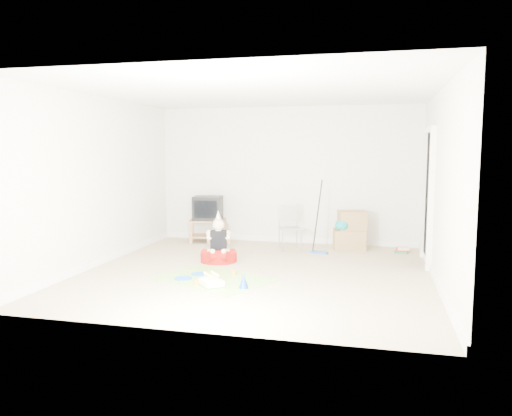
% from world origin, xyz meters
% --- Properties ---
extents(ground, '(5.00, 5.00, 0.00)m').
position_xyz_m(ground, '(0.00, 0.00, 0.00)').
color(ground, tan).
rests_on(ground, ground).
extents(doorway_recess, '(0.02, 0.90, 2.05)m').
position_xyz_m(doorway_recess, '(2.48, 1.20, 1.02)').
color(doorway_recess, black).
rests_on(doorway_recess, ground).
extents(tv_stand, '(0.78, 0.59, 0.43)m').
position_xyz_m(tv_stand, '(-1.48, 2.15, 0.26)').
color(tv_stand, '#956D43').
rests_on(tv_stand, ground).
extents(crt_tv, '(0.59, 0.52, 0.46)m').
position_xyz_m(crt_tv, '(-1.48, 2.15, 0.66)').
color(crt_tv, black).
rests_on(crt_tv, tv_stand).
extents(folding_chair, '(0.47, 0.46, 0.81)m').
position_xyz_m(folding_chair, '(0.20, 1.73, 0.40)').
color(folding_chair, '#96969C').
rests_on(folding_chair, ground).
extents(cardboard_boxes, '(0.63, 0.54, 0.70)m').
position_xyz_m(cardboard_boxes, '(1.24, 2.06, 0.33)').
color(cardboard_boxes, '#A07A4D').
rests_on(cardboard_boxes, ground).
extents(floor_mop, '(0.33, 0.41, 1.25)m').
position_xyz_m(floor_mop, '(0.74, 1.57, 0.26)').
color(floor_mop, blue).
rests_on(floor_mop, ground).
extents(book_pile, '(0.26, 0.31, 0.09)m').
position_xyz_m(book_pile, '(2.15, 2.01, 0.04)').
color(book_pile, '#277747').
rests_on(book_pile, ground).
extents(seated_woman, '(0.72, 0.72, 0.83)m').
position_xyz_m(seated_woman, '(-0.74, 0.52, 0.18)').
color(seated_woman, '#9C130E').
rests_on(seated_woman, ground).
extents(party_mat, '(1.82, 1.62, 0.01)m').
position_xyz_m(party_mat, '(-0.49, -0.52, 0.00)').
color(party_mat, '#F93492').
rests_on(party_mat, ground).
extents(birthday_cake, '(0.39, 0.40, 0.15)m').
position_xyz_m(birthday_cake, '(-0.40, -0.87, 0.04)').
color(birthday_cake, white).
rests_on(birthday_cake, party_mat).
extents(blue_plate_near, '(0.25, 0.25, 0.01)m').
position_xyz_m(blue_plate_near, '(-0.76, -0.35, 0.01)').
color(blue_plate_near, blue).
rests_on(blue_plate_near, party_mat).
extents(blue_plate_far, '(0.34, 0.34, 0.01)m').
position_xyz_m(blue_plate_far, '(-0.89, -0.63, 0.01)').
color(blue_plate_far, blue).
rests_on(blue_plate_far, party_mat).
extents(orange_cup_near, '(0.09, 0.09, 0.08)m').
position_xyz_m(orange_cup_near, '(-0.27, -0.25, 0.04)').
color(orange_cup_near, orange).
rests_on(orange_cup_near, party_mat).
extents(orange_cup_far, '(0.09, 0.09, 0.07)m').
position_xyz_m(orange_cup_far, '(-0.60, -0.87, 0.04)').
color(orange_cup_far, orange).
rests_on(orange_cup_far, party_mat).
extents(blue_party_hat, '(0.18, 0.18, 0.18)m').
position_xyz_m(blue_party_hat, '(0.04, -0.88, 0.10)').
color(blue_party_hat, blue).
rests_on(blue_party_hat, party_mat).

